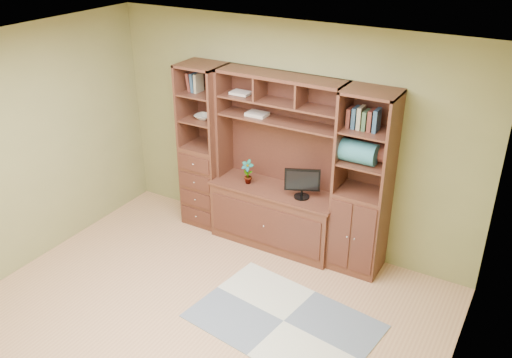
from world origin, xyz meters
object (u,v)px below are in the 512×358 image
Objects in this scene: center_hutch at (275,166)px; left_tower at (204,147)px; monitor at (302,178)px; right_tower at (363,185)px.

center_hutch and left_tower have the same top height.
left_tower is 1.36m from monitor.
left_tower is 1.00× the size of right_tower.
left_tower is at bearing 177.71° from center_hutch.
center_hutch is 4.26× the size of monitor.
monitor is at bearing -173.58° from right_tower.
monitor is at bearing -5.57° from center_hutch.
right_tower is at bearing -18.05° from monitor.
left_tower is at bearing 152.37° from monitor.
center_hutch is at bearing 149.96° from monitor.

